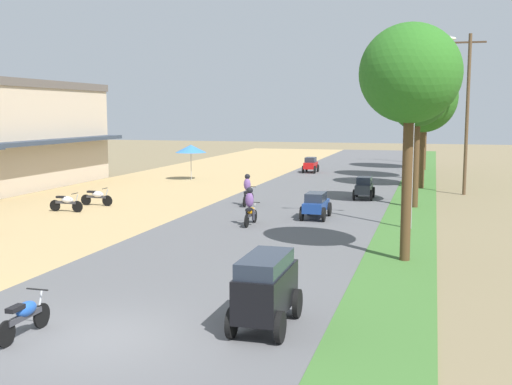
# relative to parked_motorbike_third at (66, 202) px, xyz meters

# --- Properties ---
(ground_plane) EXTENTS (180.00, 180.00, 0.00)m
(ground_plane) POSITION_rel_parked_motorbike_third_xyz_m (10.50, -15.13, -0.55)
(ground_plane) COLOR #7A6B4C
(road_strip) EXTENTS (9.00, 140.00, 0.08)m
(road_strip) POSITION_rel_parked_motorbike_third_xyz_m (10.50, -15.13, -0.51)
(road_strip) COLOR #565659
(road_strip) RESTS_ON ground
(median_strip) EXTENTS (2.40, 140.00, 0.06)m
(median_strip) POSITION_rel_parked_motorbike_third_xyz_m (16.20, -15.13, -0.52)
(median_strip) COLOR #3D6B2D
(median_strip) RESTS_ON ground
(shophouse_mid) EXTENTS (7.46, 13.97, 6.90)m
(shophouse_mid) POSITION_rel_parked_motorbike_third_xyz_m (-9.47, 8.95, 2.91)
(shophouse_mid) COLOR #C6B299
(shophouse_mid) RESTS_ON ground
(parked_motorbike_third) EXTENTS (1.80, 0.54, 0.94)m
(parked_motorbike_third) POSITION_rel_parked_motorbike_third_xyz_m (0.00, 0.00, 0.00)
(parked_motorbike_third) COLOR black
(parked_motorbike_third) RESTS_ON dirt_shoulder
(parked_motorbike_fourth) EXTENTS (1.80, 0.54, 0.94)m
(parked_motorbike_fourth) POSITION_rel_parked_motorbike_third_xyz_m (0.38, 2.24, 0.00)
(parked_motorbike_fourth) COLOR black
(parked_motorbike_fourth) RESTS_ON dirt_shoulder
(vendor_umbrella) EXTENTS (2.20, 2.20, 2.52)m
(vendor_umbrella) POSITION_rel_parked_motorbike_third_xyz_m (0.47, 15.30, 1.75)
(vendor_umbrella) COLOR #99999E
(vendor_umbrella) RESTS_ON dirt_shoulder
(median_tree_nearest) EXTENTS (3.24, 3.24, 7.66)m
(median_tree_nearest) POSITION_rel_parked_motorbike_third_xyz_m (16.38, -5.91, 5.52)
(median_tree_nearest) COLOR #4C351E
(median_tree_nearest) RESTS_ON median_strip
(median_tree_second) EXTENTS (3.53, 3.53, 8.55)m
(median_tree_second) POSITION_rel_parked_motorbike_third_xyz_m (16.31, 6.21, 5.80)
(median_tree_second) COLOR #4C351E
(median_tree_second) RESTS_ON median_strip
(median_tree_third) EXTENTS (4.28, 4.28, 8.01)m
(median_tree_third) POSITION_rel_parked_motorbike_third_xyz_m (16.42, 14.76, 5.26)
(median_tree_third) COLOR #4C351E
(median_tree_third) RESTS_ON median_strip
(median_tree_fourth) EXTENTS (4.12, 4.12, 9.28)m
(median_tree_fourth) POSITION_rel_parked_motorbike_third_xyz_m (16.22, 19.98, 6.10)
(median_tree_fourth) COLOR #4C351E
(median_tree_fourth) RESTS_ON median_strip
(median_tree_fifth) EXTENTS (4.28, 4.28, 9.18)m
(median_tree_fifth) POSITION_rel_parked_motorbike_third_xyz_m (16.35, 28.21, 5.91)
(median_tree_fifth) COLOR #4C351E
(median_tree_fifth) RESTS_ON median_strip
(streetlamp_near) EXTENTS (3.16, 0.20, 7.97)m
(streetlamp_near) POSITION_rel_parked_motorbike_third_xyz_m (16.30, 0.00, 4.09)
(streetlamp_near) COLOR gray
(streetlamp_near) RESTS_ON median_strip
(streetlamp_mid) EXTENTS (3.16, 0.20, 8.38)m
(streetlamp_mid) POSITION_rel_parked_motorbike_third_xyz_m (16.30, 34.76, 4.30)
(streetlamp_mid) COLOR gray
(streetlamp_mid) RESTS_ON median_strip
(utility_pole_near) EXTENTS (1.80, 0.20, 9.42)m
(utility_pole_near) POSITION_rel_parked_motorbike_third_xyz_m (18.99, 12.52, 4.35)
(utility_pole_near) COLOR brown
(utility_pole_near) RESTS_ON ground
(car_van_black) EXTENTS (1.19, 2.41, 1.67)m
(car_van_black) POSITION_rel_parked_motorbike_third_xyz_m (13.67, -13.56, 0.47)
(car_van_black) COLOR black
(car_van_black) RESTS_ON road_strip
(car_sedan_blue) EXTENTS (1.10, 2.26, 1.19)m
(car_sedan_blue) POSITION_rel_parked_motorbike_third_xyz_m (12.09, 1.31, 0.19)
(car_sedan_blue) COLOR navy
(car_sedan_blue) RESTS_ON road_strip
(car_hatchback_charcoal) EXTENTS (1.04, 2.00, 1.23)m
(car_hatchback_charcoal) POSITION_rel_parked_motorbike_third_xyz_m (13.49, 8.55, 0.19)
(car_hatchback_charcoal) COLOR #282D33
(car_hatchback_charcoal) RESTS_ON road_strip
(car_hatchback_red) EXTENTS (1.04, 2.00, 1.23)m
(car_hatchback_red) POSITION_rel_parked_motorbike_third_xyz_m (7.70, 22.94, 0.19)
(car_hatchback_red) COLOR red
(car_hatchback_red) RESTS_ON road_strip
(motorbike_ahead_second) EXTENTS (0.54, 1.80, 0.94)m
(motorbike_ahead_second) POSITION_rel_parked_motorbike_third_xyz_m (8.82, -15.54, 0.02)
(motorbike_ahead_second) COLOR black
(motorbike_ahead_second) RESTS_ON road_strip
(motorbike_ahead_third) EXTENTS (0.54, 1.80, 1.66)m
(motorbike_ahead_third) POSITION_rel_parked_motorbike_third_xyz_m (9.71, -1.22, 0.30)
(motorbike_ahead_third) COLOR black
(motorbike_ahead_third) RESTS_ON road_strip
(motorbike_ahead_fourth) EXTENTS (0.54, 1.80, 1.66)m
(motorbike_ahead_fourth) POSITION_rel_parked_motorbike_third_xyz_m (7.97, 4.31, 0.30)
(motorbike_ahead_fourth) COLOR black
(motorbike_ahead_fourth) RESTS_ON road_strip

